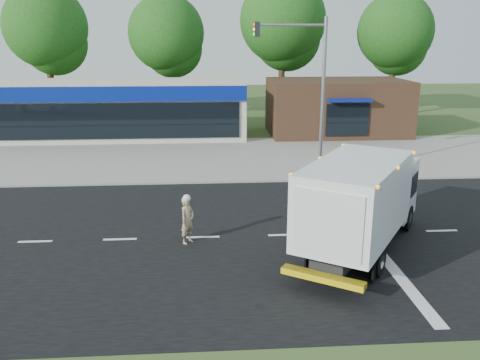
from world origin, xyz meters
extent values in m
plane|color=#385123|center=(0.00, 0.00, 0.00)|extent=(120.00, 120.00, 0.00)
cube|color=black|center=(0.00, 0.00, 0.00)|extent=(60.00, 14.00, 0.02)
cube|color=gray|center=(0.00, 8.20, 0.06)|extent=(60.00, 2.40, 0.12)
cube|color=gray|center=(0.00, 14.00, 0.01)|extent=(60.00, 9.00, 0.02)
cube|color=silver|center=(-9.00, 0.00, 0.02)|extent=(1.20, 0.15, 0.01)
cube|color=silver|center=(-6.00, 0.00, 0.02)|extent=(1.20, 0.15, 0.01)
cube|color=silver|center=(-3.00, 0.00, 0.02)|extent=(1.20, 0.15, 0.01)
cube|color=silver|center=(0.00, 0.00, 0.02)|extent=(1.20, 0.15, 0.01)
cube|color=silver|center=(3.00, 0.00, 0.02)|extent=(1.20, 0.15, 0.01)
cube|color=silver|center=(6.00, 0.00, 0.02)|extent=(1.20, 0.15, 0.01)
cube|color=silver|center=(3.00, -3.00, 0.02)|extent=(0.40, 7.00, 0.01)
cube|color=black|center=(1.88, -2.27, 0.71)|extent=(3.63, 4.79, 0.35)
cube|color=silver|center=(3.86, 0.74, 1.57)|extent=(2.93, 2.89, 2.13)
cube|color=black|center=(4.39, 1.54, 1.77)|extent=(1.69, 1.19, 0.91)
cube|color=white|center=(1.88, -2.27, 2.13)|extent=(4.82, 5.57, 2.38)
cube|color=silver|center=(0.47, -4.40, 2.08)|extent=(1.73, 1.17, 1.93)
cube|color=yellow|center=(0.37, -4.55, 0.56)|extent=(2.23, 1.63, 0.18)
cube|color=orange|center=(1.88, -2.27, 3.29)|extent=(4.74, 5.42, 0.08)
cylinder|color=black|center=(3.08, 1.31, 0.49)|extent=(0.79, 0.98, 0.97)
cylinder|color=black|center=(4.69, 0.25, 0.49)|extent=(0.79, 0.98, 0.97)
cylinder|color=black|center=(0.64, -2.30, 0.49)|extent=(0.79, 0.98, 0.97)
cylinder|color=black|center=(2.33, -3.42, 0.49)|extent=(0.79, 0.98, 0.97)
imported|color=tan|center=(-3.53, -0.45, 0.85)|extent=(0.69, 0.74, 1.69)
sphere|color=white|center=(-3.53, -0.45, 1.66)|extent=(0.28, 0.28, 0.28)
cube|color=beige|center=(-9.00, 20.00, 2.00)|extent=(18.00, 6.00, 4.00)
cube|color=navy|center=(-9.00, 16.95, 3.40)|extent=(18.00, 0.30, 1.00)
cube|color=black|center=(-9.00, 16.95, 1.60)|extent=(17.00, 0.12, 2.40)
cube|color=#382316|center=(7.00, 20.00, 2.00)|extent=(10.00, 6.00, 4.00)
cube|color=navy|center=(7.00, 16.90, 2.90)|extent=(3.00, 1.20, 0.20)
cube|color=black|center=(7.00, 16.95, 1.50)|extent=(3.00, 0.12, 2.20)
cylinder|color=gray|center=(3.00, 7.60, 4.00)|extent=(0.18, 0.18, 8.00)
cylinder|color=gray|center=(1.30, 7.60, 7.60)|extent=(3.40, 0.12, 0.12)
cube|color=black|center=(-0.30, 7.60, 7.40)|extent=(0.25, 0.25, 0.70)
cylinder|color=#332114|center=(-16.00, 28.00, 3.67)|extent=(0.56, 0.56, 7.35)
sphere|color=#1A4E16|center=(-16.00, 28.00, 7.88)|extent=(6.93, 6.93, 6.93)
sphere|color=#1A4E16|center=(-15.50, 28.50, 6.51)|extent=(5.46, 5.46, 5.46)
cylinder|color=#332114|center=(-6.00, 28.00, 3.43)|extent=(0.56, 0.56, 6.86)
sphere|color=#1A4E16|center=(-6.00, 28.00, 7.35)|extent=(6.47, 6.47, 6.47)
sphere|color=#1A4E16|center=(-5.50, 28.50, 6.08)|extent=(5.10, 5.10, 5.10)
cylinder|color=#332114|center=(4.00, 28.00, 3.92)|extent=(0.56, 0.56, 7.84)
sphere|color=#1A4E16|center=(4.00, 28.00, 8.40)|extent=(7.39, 7.39, 7.39)
sphere|color=#1A4E16|center=(4.50, 28.50, 6.94)|extent=(5.82, 5.82, 5.82)
cylinder|color=#332114|center=(14.00, 28.00, 3.50)|extent=(0.56, 0.56, 7.00)
sphere|color=#1A4E16|center=(14.00, 28.00, 7.50)|extent=(6.60, 6.60, 6.60)
sphere|color=#1A4E16|center=(14.50, 28.50, 6.20)|extent=(5.20, 5.20, 5.20)
camera|label=1|loc=(-2.85, -17.32, 7.10)|focal=38.00mm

